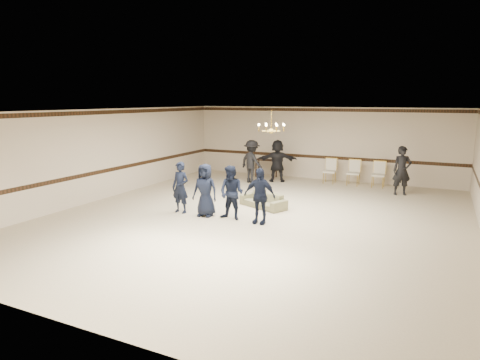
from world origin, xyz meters
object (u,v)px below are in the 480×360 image
Objects in this scene: boy_c at (232,193)px; banquet_chair_right at (378,175)px; adult_left at (252,162)px; adult_right at (402,171)px; boy_b at (205,190)px; banquet_chair_left at (330,171)px; chandelier at (271,121)px; boy_a at (180,187)px; banquet_chair_mid at (353,173)px; console_table at (266,168)px; boy_d at (260,196)px; settee at (263,200)px; adult_mid at (277,161)px.

boy_c reaches higher than banquet_chair_right.
boy_c is 7.49m from banquet_chair_right.
adult_right is (6.00, 0.30, 0.00)m from adult_left.
banquet_chair_left is (2.17, 6.74, -0.29)m from boy_b.
boy_c is at bearing 130.65° from adult_left.
adult_right is at bearing 49.06° from chandelier.
boy_a is at bearing 112.20° from adult_left.
banquet_chair_right is (5.07, 6.74, -0.29)m from boy_a.
chandelier is 5.84m from adult_right.
console_table is at bearing 174.15° from banquet_chair_mid.
adult_left is (0.03, 5.40, 0.11)m from boy_a.
boy_d is at bearing -104.47° from banquet_chair_mid.
adult_right reaches higher than boy_a.
adult_left is 4.27m from banquet_chair_mid.
boy_a is at bearing -128.81° from banquet_chair_right.
settee is (0.29, 1.74, -0.57)m from boy_c.
adult_left is at bearing 111.59° from boy_c.
banquet_chair_left is (0.37, 6.74, -0.29)m from boy_d.
adult_mid is (-0.87, 6.10, 0.11)m from boy_c.
banquet_chair_right is (4.17, 6.74, -0.29)m from boy_b.
boy_d is 6.75m from banquet_chair_left.
chandelier is 0.58× the size of boy_d.
console_table is at bearing 107.43° from boy_c.
adult_mid is at bearing -119.65° from adult_left.
boy_b is at bearing -176.58° from boy_c.
boy_a is 5.40m from adult_left.
console_table is (-1.73, 6.94, -0.40)m from boy_c.
chandelier is at bearing -118.88° from banquet_chair_right.
adult_right is at bearing 43.85° from boy_b.
chandelier is 0.58× the size of boy_c.
adult_mid is 5.12m from adult_right.
settee is at bearing 108.38° from boy_d.
adult_mid is (0.03, 6.10, 0.11)m from boy_b.
adult_left is (-2.39, 3.86, -1.96)m from chandelier.
banquet_chair_left is at bearing 175.85° from adult_mid.
banquet_chair_left is (3.07, 6.74, -0.29)m from boy_a.
adult_mid reaches higher than boy_d.
boy_b is 0.90m from boy_c.
console_table is (-0.83, 6.94, -0.40)m from boy_b.
boy_c is 6.86m from banquet_chair_left.
adult_mid is at bearing 101.56° from boy_c.
adult_right is at bearing -49.01° from banquet_chair_right.
adult_left is 1.86× the size of console_table.
adult_right is (3.94, 3.96, 0.67)m from settee.
adult_left reaches higher than boy_a.
boy_b is 1.00× the size of boy_d.
boy_b is 5.47m from adult_left.
boy_b is at bearing -110.45° from banquet_chair_left.
banquet_chair_right is 5.01m from console_table.
chandelier is 2.66m from settee.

